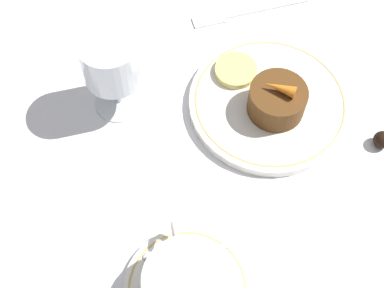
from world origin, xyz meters
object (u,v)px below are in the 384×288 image
dessert_cake (277,100)px  wine_glass (112,64)px  dinner_plate (269,103)px  fork (238,14)px  coffee_cup (187,284)px

dessert_cake → wine_glass: bearing=71.3°
wine_glass → dessert_cake: 0.22m
dinner_plate → fork: (0.17, -0.00, -0.01)m
coffee_cup → wine_glass: bearing=6.7°
fork → dessert_cake: dessert_cake is taller
fork → dessert_cake: 0.19m
dessert_cake → dinner_plate: bearing=11.5°
dessert_cake → fork: bearing=-0.3°
fork → dessert_cake: bearing=179.7°
fork → coffee_cup: bearing=156.7°
coffee_cup → dessert_cake: size_ratio=1.61×
fork → dessert_cake: size_ratio=2.44×
coffee_cup → fork: coffee_cup is taller
coffee_cup → dessert_cake: bearing=-39.0°
wine_glass → fork: wine_glass is taller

